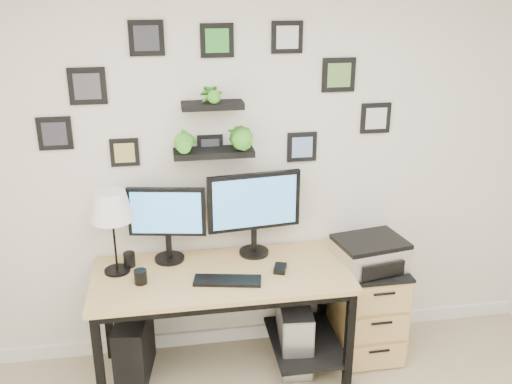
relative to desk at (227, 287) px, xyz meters
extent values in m
plane|color=silver|center=(0.26, 0.33, 0.67)|extent=(4.00, 0.00, 4.00)
cube|color=white|center=(0.26, 0.32, -0.58)|extent=(4.00, 0.03, 0.10)
cube|color=tan|center=(-0.04, -0.04, 0.11)|extent=(1.60, 0.70, 0.03)
cube|color=black|center=(-0.04, -0.04, 0.07)|extent=(1.54, 0.64, 0.05)
cube|color=black|center=(-0.04, 0.29, -0.17)|extent=(1.44, 0.02, 0.41)
cube|color=black|center=(0.51, -0.04, -0.45)|extent=(0.45, 0.63, 0.03)
cube|color=black|center=(-0.79, -0.34, -0.27)|extent=(0.05, 0.05, 0.72)
cube|color=black|center=(-0.79, 0.26, -0.27)|extent=(0.05, 0.05, 0.72)
cube|color=black|center=(0.71, -0.34, -0.27)|extent=(0.05, 0.05, 0.72)
cube|color=black|center=(0.71, 0.26, -0.27)|extent=(0.05, 0.05, 0.72)
cylinder|color=black|center=(-0.35, 0.20, 0.13)|extent=(0.22, 0.22, 0.02)
cylinder|color=black|center=(-0.35, 0.20, 0.22)|extent=(0.04, 0.04, 0.17)
cube|color=black|center=(-0.35, 0.19, 0.47)|extent=(0.49, 0.12, 0.32)
cube|color=#3F8CCC|center=(-0.36, 0.17, 0.47)|extent=(0.44, 0.09, 0.28)
cylinder|color=black|center=(0.21, 0.20, 0.13)|extent=(0.22, 0.22, 0.02)
cylinder|color=black|center=(0.21, 0.20, 0.22)|extent=(0.04, 0.04, 0.17)
cube|color=black|center=(0.21, 0.19, 0.50)|extent=(0.61, 0.10, 0.38)
cube|color=#3F8CCC|center=(0.21, 0.17, 0.50)|extent=(0.55, 0.07, 0.33)
cube|color=black|center=(-0.01, -0.15, 0.13)|extent=(0.42, 0.21, 0.02)
cube|color=black|center=(0.33, -0.07, 0.14)|extent=(0.11, 0.13, 0.03)
cylinder|color=black|center=(-0.68, 0.10, 0.13)|extent=(0.16, 0.16, 0.02)
cylinder|color=black|center=(-0.68, 0.10, 0.38)|extent=(0.01, 0.01, 0.48)
cone|color=white|center=(-0.68, 0.10, 0.57)|extent=(0.26, 0.26, 0.18)
cylinder|color=black|center=(-0.53, -0.08, 0.17)|extent=(0.08, 0.08, 0.09)
cylinder|color=black|center=(-0.60, 0.15, 0.17)|extent=(0.07, 0.07, 0.10)
cube|color=black|center=(-0.61, 0.05, -0.41)|extent=(0.26, 0.46, 0.44)
cube|color=gray|center=(0.45, 0.01, -0.40)|extent=(0.25, 0.47, 0.45)
cube|color=silver|center=(0.43, -0.22, -0.40)|extent=(0.18, 0.03, 0.42)
cube|color=tan|center=(0.97, 0.06, -0.30)|extent=(0.42, 0.50, 0.65)
cube|color=black|center=(0.97, 0.06, 0.03)|extent=(0.43, 0.51, 0.02)
cube|color=tan|center=(0.97, -0.19, -0.52)|extent=(0.39, 0.02, 0.18)
cylinder|color=black|center=(0.97, -0.21, -0.46)|extent=(0.14, 0.02, 0.02)
cube|color=tan|center=(0.97, -0.19, -0.30)|extent=(0.39, 0.02, 0.18)
cylinder|color=black|center=(0.97, -0.21, -0.24)|extent=(0.14, 0.02, 0.02)
cube|color=tan|center=(0.97, -0.19, -0.08)|extent=(0.39, 0.02, 0.18)
cylinder|color=black|center=(0.97, -0.21, -0.02)|extent=(0.14, 0.02, 0.02)
cube|color=silver|center=(0.95, 0.03, 0.13)|extent=(0.49, 0.41, 0.17)
cube|color=black|center=(0.95, 0.03, 0.23)|extent=(0.49, 0.41, 0.03)
cube|color=black|center=(0.98, -0.14, 0.11)|extent=(0.30, 0.07, 0.10)
cube|color=black|center=(-0.04, 0.24, 0.82)|extent=(0.50, 0.18, 0.04)
cube|color=black|center=(-0.04, 0.23, 1.12)|extent=(0.38, 0.15, 0.04)
imported|color=green|center=(-0.21, 0.24, 0.98)|extent=(0.15, 0.12, 0.27)
imported|color=green|center=(0.13, 0.24, 0.98)|extent=(0.15, 0.15, 0.27)
imported|color=green|center=(-0.04, 0.23, 1.27)|extent=(0.13, 0.09, 0.25)
cube|color=black|center=(0.01, 0.32, 1.49)|extent=(0.20, 0.02, 0.20)
cube|color=#2F8C2E|center=(0.01, 0.31, 1.49)|extent=(0.14, 0.00, 0.14)
cube|color=black|center=(1.04, 0.32, 0.98)|extent=(0.20, 0.02, 0.20)
cube|color=silver|center=(1.04, 0.31, 0.98)|extent=(0.14, 0.00, 0.14)
cube|color=black|center=(-0.41, 0.32, 1.51)|extent=(0.21, 0.02, 0.21)
cube|color=#2A2B32|center=(-0.41, 0.31, 1.51)|extent=(0.14, 0.00, 0.14)
cube|color=black|center=(-0.99, 0.32, 0.97)|extent=(0.20, 0.02, 0.20)
cube|color=#2C2B34|center=(-0.99, 0.31, 0.97)|extent=(0.14, 0.00, 0.14)
cube|color=black|center=(0.54, 0.32, 0.81)|extent=(0.19, 0.02, 0.19)
cube|color=#7394CA|center=(0.54, 0.31, 0.81)|extent=(0.14, 0.00, 0.14)
cube|color=black|center=(-0.05, 0.32, 0.83)|extent=(0.16, 0.02, 0.16)
cube|color=#34343B|center=(-0.05, 0.31, 0.83)|extent=(0.11, 0.00, 0.11)
cube|color=black|center=(-0.59, 0.32, 0.83)|extent=(0.18, 0.02, 0.18)
cube|color=#A7984D|center=(-0.59, 0.31, 0.83)|extent=(0.12, 0.00, 0.12)
cube|color=black|center=(-0.77, 0.32, 1.25)|extent=(0.22, 0.02, 0.22)
cube|color=#3F3F45|center=(-0.77, 0.31, 1.25)|extent=(0.15, 0.00, 0.15)
cube|color=black|center=(0.43, 0.32, 1.51)|extent=(0.19, 0.02, 0.19)
cube|color=silver|center=(0.43, 0.31, 1.51)|extent=(0.14, 0.00, 0.14)
cube|color=black|center=(0.77, 0.32, 1.27)|extent=(0.21, 0.02, 0.21)
cube|color=#5A8C3F|center=(0.77, 0.31, 1.27)|extent=(0.15, 0.00, 0.15)
camera|label=1|loc=(-0.34, -3.16, 1.85)|focal=40.00mm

